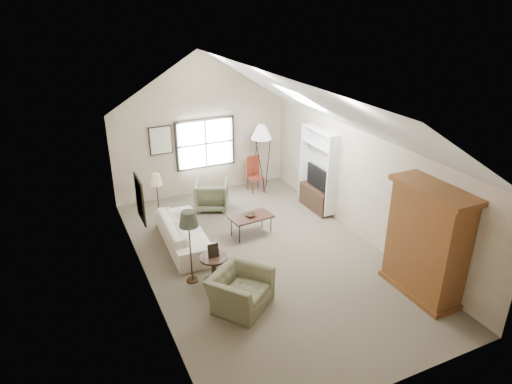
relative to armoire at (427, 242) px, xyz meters
name	(u,v)px	position (x,y,z in m)	size (l,w,h in m)	color
room_shell	(265,113)	(-2.18, 2.40, 2.11)	(5.01, 8.01, 4.00)	brown
window	(205,144)	(-2.08, 6.36, 0.35)	(1.72, 0.08, 1.42)	black
skylight	(300,98)	(-0.88, 3.30, 2.12)	(0.80, 1.20, 0.52)	white
wall_art	(151,168)	(-4.06, 4.34, 0.63)	(1.97, 3.71, 0.88)	black
armoire	(427,242)	(0.00, 0.00, 0.00)	(0.60, 1.50, 2.20)	brown
tv_alcove	(318,169)	(0.16, 4.00, 0.05)	(0.32, 1.30, 2.10)	white
media_console	(316,199)	(0.14, 4.00, -0.80)	(0.34, 1.18, 0.60)	#382316
tv_panel	(317,177)	(0.14, 4.00, -0.18)	(0.05, 0.90, 0.55)	black
sofa	(185,233)	(-3.58, 3.60, -0.77)	(2.26, 0.89, 0.66)	beige
armchair_near	(240,290)	(-3.31, 1.06, -0.75)	(1.06, 0.93, 0.69)	#6A694A
armchair_far	(212,195)	(-2.35, 5.22, -0.71)	(0.83, 0.85, 0.78)	#575E42
coffee_table	(251,226)	(-2.02, 3.42, -0.85)	(0.99, 0.55, 0.51)	#361F16
bowl	(251,215)	(-2.02, 3.42, -0.57)	(0.24, 0.24, 0.06)	#352715
side_table	(214,269)	(-3.48, 2.00, -0.82)	(0.57, 0.57, 0.57)	#372216
side_chair	(256,175)	(-0.81, 5.77, -0.58)	(0.40, 0.40, 1.03)	brown
tripod_lamp	(261,158)	(-0.63, 5.77, -0.10)	(0.58, 0.58, 2.01)	silver
dark_lamp	(190,247)	(-3.88, 2.20, -0.31)	(0.38, 0.38, 1.58)	#262B1E
tan_lamp	(158,200)	(-3.88, 4.80, -0.39)	(0.28, 0.28, 1.42)	tan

